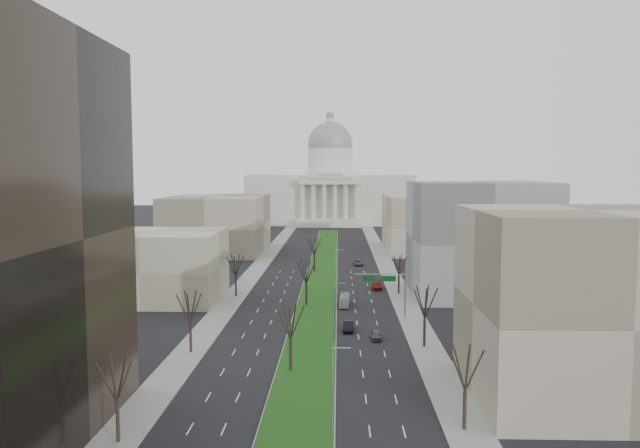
% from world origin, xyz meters
% --- Properties ---
extents(ground, '(600.00, 600.00, 0.00)m').
position_xyz_m(ground, '(0.00, 120.00, 0.00)').
color(ground, black).
rests_on(ground, ground).
extents(median, '(8.00, 222.03, 0.20)m').
position_xyz_m(median, '(0.00, 118.99, 0.10)').
color(median, '#999993').
rests_on(median, ground).
extents(sidewalk_left, '(5.00, 330.00, 0.15)m').
position_xyz_m(sidewalk_left, '(-17.50, 95.00, 0.07)').
color(sidewalk_left, gray).
rests_on(sidewalk_left, ground).
extents(sidewalk_right, '(5.00, 330.00, 0.15)m').
position_xyz_m(sidewalk_right, '(17.50, 95.00, 0.07)').
color(sidewalk_right, gray).
rests_on(sidewalk_right, ground).
extents(capitol, '(80.00, 46.00, 55.00)m').
position_xyz_m(capitol, '(0.00, 269.59, 16.31)').
color(capitol, beige).
rests_on(capitol, ground).
extents(building_beige_left, '(26.00, 22.00, 14.00)m').
position_xyz_m(building_beige_left, '(-33.00, 85.00, 7.00)').
color(building_beige_left, tan).
rests_on(building_beige_left, ground).
extents(building_tan_right, '(26.00, 24.00, 22.00)m').
position_xyz_m(building_tan_right, '(33.00, 32.00, 11.00)').
color(building_tan_right, gray).
rests_on(building_tan_right, ground).
extents(building_grey_right, '(28.00, 26.00, 24.00)m').
position_xyz_m(building_grey_right, '(34.00, 92.00, 12.00)').
color(building_grey_right, slate).
rests_on(building_grey_right, ground).
extents(building_far_left, '(30.00, 40.00, 18.00)m').
position_xyz_m(building_far_left, '(-35.00, 160.00, 9.00)').
color(building_far_left, gray).
rests_on(building_far_left, ground).
extents(building_far_right, '(30.00, 40.00, 18.00)m').
position_xyz_m(building_far_right, '(35.00, 165.00, 9.00)').
color(building_far_right, tan).
rests_on(building_far_right, ground).
extents(tree_left_near, '(5.10, 5.10, 9.18)m').
position_xyz_m(tree_left_near, '(-17.20, 18.00, 6.61)').
color(tree_left_near, black).
rests_on(tree_left_near, ground).
extents(tree_left_mid, '(5.40, 5.40, 9.72)m').
position_xyz_m(tree_left_mid, '(-17.20, 48.00, 7.00)').
color(tree_left_mid, black).
rests_on(tree_left_mid, ground).
extents(tree_left_far, '(5.28, 5.28, 9.50)m').
position_xyz_m(tree_left_far, '(-17.20, 88.00, 6.84)').
color(tree_left_far, black).
rests_on(tree_left_far, ground).
extents(tree_right_near, '(5.16, 5.16, 9.29)m').
position_xyz_m(tree_right_near, '(17.20, 22.00, 6.69)').
color(tree_right_near, black).
rests_on(tree_right_near, ground).
extents(tree_right_mid, '(5.52, 5.52, 9.94)m').
position_xyz_m(tree_right_mid, '(17.20, 52.00, 7.16)').
color(tree_right_mid, black).
rests_on(tree_right_mid, ground).
extents(tree_right_far, '(5.04, 5.04, 9.07)m').
position_xyz_m(tree_right_far, '(17.20, 92.00, 6.53)').
color(tree_right_far, black).
rests_on(tree_right_far, ground).
extents(tree_median_a, '(5.40, 5.40, 9.72)m').
position_xyz_m(tree_median_a, '(-2.00, 40.00, 7.00)').
color(tree_median_a, black).
rests_on(tree_median_a, ground).
extents(tree_median_b, '(5.40, 5.40, 9.72)m').
position_xyz_m(tree_median_b, '(-2.00, 80.00, 7.00)').
color(tree_median_b, black).
rests_on(tree_median_b, ground).
extents(tree_median_c, '(5.40, 5.40, 9.72)m').
position_xyz_m(tree_median_c, '(-2.00, 120.00, 7.00)').
color(tree_median_c, black).
rests_on(tree_median_c, ground).
extents(streetlamp_median_a, '(1.90, 0.20, 9.16)m').
position_xyz_m(streetlamp_median_a, '(3.76, 20.00, 4.81)').
color(streetlamp_median_a, gray).
rests_on(streetlamp_median_a, ground).
extents(streetlamp_median_b, '(1.90, 0.20, 9.16)m').
position_xyz_m(streetlamp_median_b, '(3.76, 55.00, 4.81)').
color(streetlamp_median_b, gray).
rests_on(streetlamp_median_b, ground).
extents(streetlamp_median_c, '(1.90, 0.20, 9.16)m').
position_xyz_m(streetlamp_median_c, '(3.76, 95.00, 4.81)').
color(streetlamp_median_c, gray).
rests_on(streetlamp_median_c, ground).
extents(mast_arm_signs, '(9.12, 0.24, 8.09)m').
position_xyz_m(mast_arm_signs, '(13.49, 70.03, 6.11)').
color(mast_arm_signs, gray).
rests_on(mast_arm_signs, ground).
extents(car_grey_near, '(1.66, 4.06, 1.38)m').
position_xyz_m(car_grey_near, '(10.24, 56.07, 0.69)').
color(car_grey_near, '#484B4F').
rests_on(car_grey_near, ground).
extents(car_black, '(1.93, 4.95, 1.61)m').
position_xyz_m(car_black, '(5.95, 61.14, 0.80)').
color(car_black, black).
rests_on(car_black, ground).
extents(car_red, '(2.37, 5.49, 1.57)m').
position_xyz_m(car_red, '(12.84, 97.40, 0.79)').
color(car_red, maroon).
rests_on(car_red, ground).
extents(car_grey_far, '(2.73, 5.33, 1.44)m').
position_xyz_m(car_grey_far, '(9.76, 131.91, 0.72)').
color(car_grey_far, '#4A4C51').
rests_on(car_grey_far, ground).
extents(box_van, '(2.13, 7.72, 2.13)m').
position_xyz_m(box_van, '(5.50, 80.33, 1.06)').
color(box_van, silver).
rests_on(box_van, ground).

